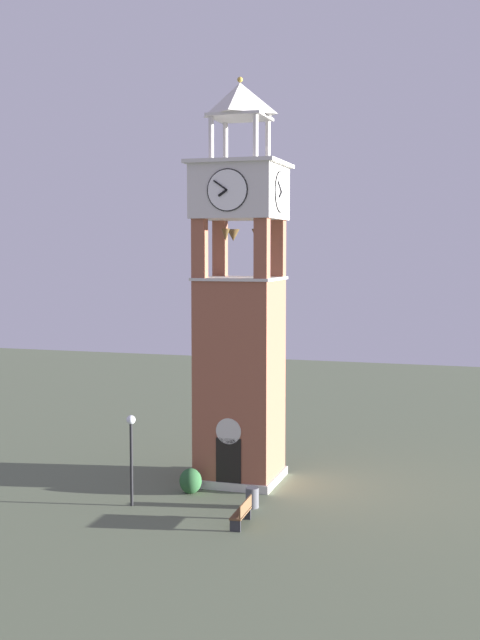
% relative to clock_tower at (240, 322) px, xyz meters
% --- Properties ---
extents(ground, '(80.00, 80.00, 0.00)m').
position_rel_clock_tower_xyz_m(ground, '(0.00, 0.00, -7.01)').
color(ground, '#5B664C').
extents(clock_tower, '(3.87, 3.87, 17.42)m').
position_rel_clock_tower_xyz_m(clock_tower, '(0.00, 0.00, 0.00)').
color(clock_tower, '#93543D').
rests_on(clock_tower, ground).
extents(park_bench, '(0.49, 1.61, 0.95)m').
position_rel_clock_tower_xyz_m(park_bench, '(1.83, -5.70, -6.53)').
color(park_bench, brown).
rests_on(park_bench, ground).
extents(lamp_post, '(0.36, 0.36, 3.64)m').
position_rel_clock_tower_xyz_m(lamp_post, '(-3.04, -4.73, -4.47)').
color(lamp_post, black).
rests_on(lamp_post, ground).
extents(trash_bin, '(0.52, 0.52, 0.80)m').
position_rel_clock_tower_xyz_m(trash_bin, '(1.59, -3.55, -6.61)').
color(trash_bin, '#4C4C51').
rests_on(trash_bin, ground).
extents(shrub_near_entry, '(0.93, 0.93, 1.06)m').
position_rel_clock_tower_xyz_m(shrub_near_entry, '(-1.40, -2.47, -6.48)').
color(shrub_near_entry, '#28562D').
rests_on(shrub_near_entry, ground).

